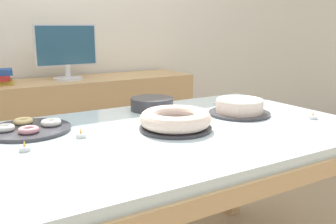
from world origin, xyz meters
The scene contains 12 objects.
wall_back centered at (0.00, 1.64, 1.30)m, with size 8.00×0.10×2.60m, color silver.
dining_table centered at (0.00, 0.00, 0.68)m, with size 1.70×1.01×0.77m.
sideboard centered at (0.00, 1.34, 0.40)m, with size 1.89×0.44×0.81m.
computer_monitor centered at (0.04, 1.34, 1.00)m, with size 0.42×0.20×0.38m.
cake_chocolate_round centered at (0.46, 0.05, 0.80)m, with size 0.28×0.28×0.07m.
cake_golden_bundt centered at (0.07, -0.02, 0.81)m, with size 0.29×0.29×0.08m.
pastry_platter centered at (-0.44, 0.26, 0.78)m, with size 0.32×0.32×0.04m.
plate_stack centered at (0.16, 0.35, 0.80)m, with size 0.21×0.21×0.06m.
tealight_near_cakes centered at (-0.50, 0.02, 0.78)m, with size 0.04×0.04×0.04m.
tealight_left_edge centered at (-0.29, 0.07, 0.78)m, with size 0.04×0.04×0.04m.
tealight_near_front centered at (0.51, 0.27, 0.78)m, with size 0.04×0.04×0.04m.
tealight_right_edge centered at (0.68, -0.18, 0.78)m, with size 0.04×0.04×0.04m.
Camera 1 is at (-0.70, -1.23, 1.17)m, focal length 40.00 mm.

